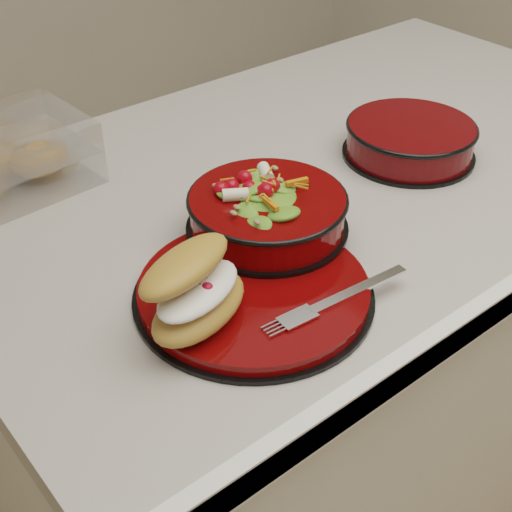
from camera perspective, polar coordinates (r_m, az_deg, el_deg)
island_counter at (r=1.40m, az=5.21°, el=-8.48°), size 1.24×0.74×0.90m
dinner_plate at (r=0.83m, az=-0.11°, el=-2.79°), size 0.28×0.28×0.02m
salad_bowl at (r=0.90m, az=0.91°, el=3.94°), size 0.21×0.21×0.09m
croissant at (r=0.76m, az=-4.91°, el=-2.68°), size 0.15×0.13×0.08m
fork at (r=0.81m, az=6.78°, el=-3.31°), size 0.18×0.03×0.00m
pastry_box at (r=1.09m, az=-19.70°, el=7.24°), size 0.24×0.18×0.09m
extra_bowl at (r=1.14m, az=12.23°, el=9.17°), size 0.21×0.21×0.05m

